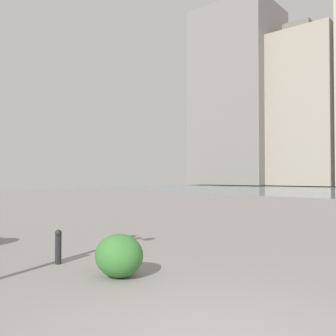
{
  "coord_description": "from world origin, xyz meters",
  "views": [
    {
      "loc": [
        -1.89,
        2.96,
        1.69
      ],
      "look_at": [
        5.86,
        -6.2,
        1.97
      ],
      "focal_mm": 38.74,
      "sensor_mm": 36.0,
      "label": 1
    }
  ],
  "objects": [
    {
      "name": "building_annex",
      "position": [
        23.7,
        -66.64,
        14.64
      ],
      "size": [
        14.18,
        10.18,
        31.36
      ],
      "color": "#9E9384",
      "rests_on": "ground"
    },
    {
      "name": "building_highrise",
      "position": [
        36.92,
        -66.36,
        18.85
      ],
      "size": [
        16.84,
        14.42,
        39.77
      ],
      "color": "gray",
      "rests_on": "ground"
    },
    {
      "name": "shrub_low",
      "position": [
        2.68,
        -1.17,
        0.36
      ],
      "size": [
        0.85,
        0.76,
        0.72
      ],
      "color": "#387533",
      "rests_on": "ground"
    },
    {
      "name": "bollard_near",
      "position": [
        4.27,
        -1.04,
        0.35
      ],
      "size": [
        0.13,
        0.13,
        0.66
      ],
      "color": "#232328",
      "rests_on": "ground"
    }
  ]
}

